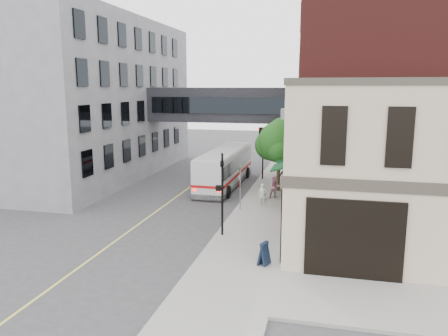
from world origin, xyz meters
The scene contains 17 objects.
ground centered at (0.00, 0.00, 0.00)m, with size 120.00×120.00×0.00m, color #38383A.
sidewalk_main centered at (2.00, 14.00, 0.07)m, with size 4.00×60.00×0.15m, color gray.
corner_building centered at (8.97, 2.00, 4.21)m, with size 10.19×8.12×8.45m.
brick_building centered at (9.98, 15.00, 6.99)m, with size 13.76×18.00×14.00m.
opposite_building centered at (-17.00, 16.00, 7.00)m, with size 14.00×24.00×14.00m, color slate.
skyway_bridge centered at (-3.00, 18.00, 6.50)m, with size 14.00×3.18×3.00m.
traffic_signal_near centered at (0.37, 2.00, 2.98)m, with size 0.44×0.22×4.60m.
traffic_signal_far centered at (0.26, 17.00, 3.34)m, with size 0.53×0.28×4.50m.
street_sign_pole centered at (0.39, 7.00, 1.93)m, with size 0.08×0.75×3.00m.
street_tree centered at (2.19, 13.22, 3.91)m, with size 3.80×3.20×5.60m.
lane_marking centered at (-5.00, 10.00, 0.01)m, with size 0.12×40.00×0.01m, color #D8CC4C.
bus centered at (-2.34, 14.32, 1.64)m, with size 2.73×10.89×2.92m.
pedestrian_a centered at (1.64, 8.42, 0.91)m, with size 0.55×0.36×1.52m, color silver.
pedestrian_b centered at (2.21, 10.57, 0.97)m, with size 0.80×0.62×1.64m, color pink.
pedestrian_c centered at (2.62, 14.24, 1.12)m, with size 1.25×0.72×1.93m, color #222028.
newspaper_box centered at (1.43, 10.00, 0.56)m, with size 0.41×0.37×0.82m, color #125214.
sandwich_board centered at (3.19, -1.50, 0.68)m, with size 0.38×0.59×1.06m, color black.
Camera 1 is at (5.73, -20.08, 8.11)m, focal length 35.00 mm.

